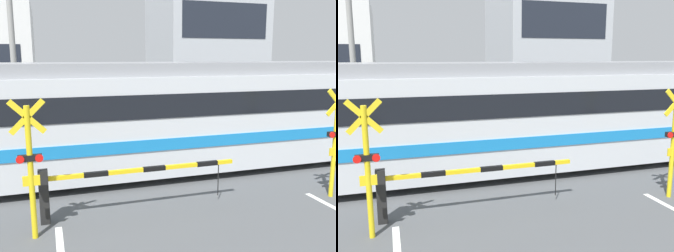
% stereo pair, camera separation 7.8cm
% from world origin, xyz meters
% --- Properties ---
extents(rail_track_near, '(50.00, 0.10, 0.08)m').
position_xyz_m(rail_track_near, '(0.00, 8.60, 0.04)').
color(rail_track_near, '#5B564C').
rests_on(rail_track_near, ground_plane).
extents(rail_track_far, '(50.00, 0.10, 0.08)m').
position_xyz_m(rail_track_far, '(0.00, 10.04, 0.04)').
color(rail_track_far, '#5B564C').
rests_on(rail_track_far, ground_plane).
extents(commuter_train, '(19.65, 2.94, 3.35)m').
position_xyz_m(commuter_train, '(4.79, 9.32, 1.79)').
color(commuter_train, silver).
rests_on(commuter_train, ground_plane).
extents(crossing_barrier_near, '(4.52, 0.20, 1.19)m').
position_xyz_m(crossing_barrier_near, '(-2.16, 6.50, 0.80)').
color(crossing_barrier_near, black).
rests_on(crossing_barrier_near, ground_plane).
extents(crossing_barrier_far, '(4.52, 0.20, 1.19)m').
position_xyz_m(crossing_barrier_far, '(2.16, 11.88, 0.80)').
color(crossing_barrier_far, black).
rests_on(crossing_barrier_far, ground_plane).
extents(crossing_signal_left, '(0.68, 0.15, 2.76)m').
position_xyz_m(crossing_signal_left, '(-3.57, 5.87, 1.52)').
color(crossing_signal_left, yellow).
rests_on(crossing_signal_left, ground_plane).
extents(crossing_signal_right, '(0.68, 0.15, 2.76)m').
position_xyz_m(crossing_signal_right, '(3.57, 5.87, 1.52)').
color(crossing_signal_right, yellow).
rests_on(crossing_signal_right, ground_plane).
extents(building_right_of_street, '(6.39, 6.16, 10.12)m').
position_xyz_m(building_right_of_street, '(6.92, 21.79, 5.06)').
color(building_right_of_street, '#B2B7BC').
rests_on(building_right_of_street, ground_plane).
extents(utility_pole_streetside, '(0.22, 0.22, 8.05)m').
position_xyz_m(utility_pole_streetside, '(-4.32, 14.38, 4.02)').
color(utility_pole_streetside, gray).
rests_on(utility_pole_streetside, ground_plane).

